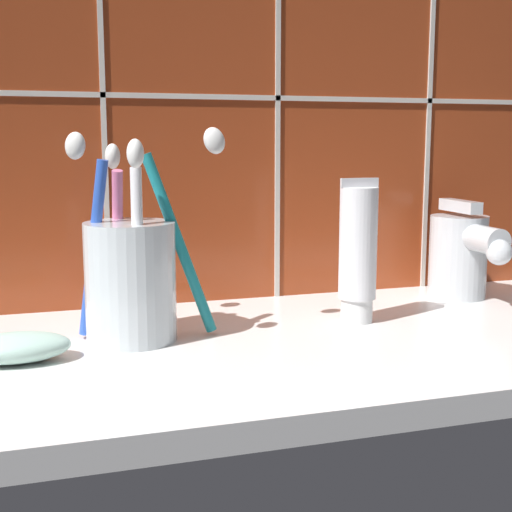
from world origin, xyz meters
The scene contains 6 objects.
sink_counter centered at (0.00, 0.00, 1.00)cm, with size 69.16×31.93×2.00cm, color white.
tile_wall_backsplash centered at (0.01, 16.21, 29.49)cm, with size 79.16×1.72×58.97cm.
toothbrush_cup centered at (-14.95, 3.44, 7.43)cm, with size 13.26×10.81×17.51cm.
toothpaste_tube centered at (5.22, 3.37, 8.39)cm, with size 3.55×3.38×12.95cm.
sink_faucet centered at (19.68, 8.95, 6.78)cm, with size 5.91×11.18×10.13cm.
soap_bar centered at (-23.93, 0.12, 3.11)cm, with size 7.85×4.57×2.21cm, color silver.
Camera 1 is at (-22.22, -53.78, 18.28)cm, focal length 50.00 mm.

